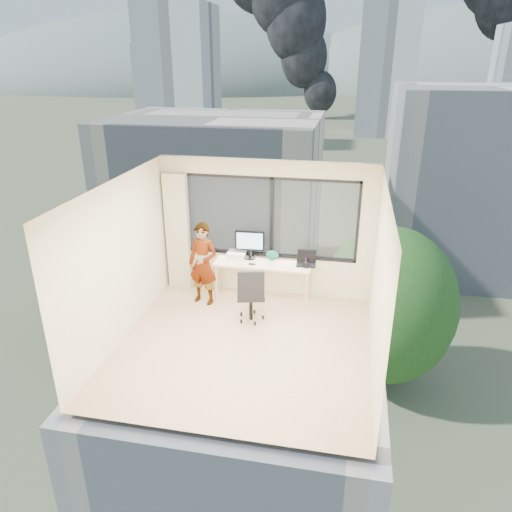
% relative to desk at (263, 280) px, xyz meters
% --- Properties ---
extents(floor, '(4.00, 4.00, 0.01)m').
position_rel_desk_xyz_m(floor, '(0.00, -1.66, -0.38)').
color(floor, '#DCB68F').
rests_on(floor, ground).
extents(ceiling, '(4.00, 4.00, 0.01)m').
position_rel_desk_xyz_m(ceiling, '(0.00, -1.66, 2.23)').
color(ceiling, white).
rests_on(ceiling, ground).
extents(wall_front, '(4.00, 0.01, 2.60)m').
position_rel_desk_xyz_m(wall_front, '(0.00, -3.66, 0.93)').
color(wall_front, beige).
rests_on(wall_front, ground).
extents(wall_left, '(0.01, 4.00, 2.60)m').
position_rel_desk_xyz_m(wall_left, '(-2.00, -1.66, 0.93)').
color(wall_left, beige).
rests_on(wall_left, ground).
extents(wall_right, '(0.01, 4.00, 2.60)m').
position_rel_desk_xyz_m(wall_right, '(2.00, -1.66, 0.93)').
color(wall_right, beige).
rests_on(wall_right, ground).
extents(window_wall, '(3.30, 0.16, 1.55)m').
position_rel_desk_xyz_m(window_wall, '(0.05, 0.34, 1.15)').
color(window_wall, black).
rests_on(window_wall, ground).
extents(curtain, '(0.45, 0.14, 2.30)m').
position_rel_desk_xyz_m(curtain, '(-1.72, 0.22, 0.77)').
color(curtain, beige).
rests_on(curtain, floor).
extents(desk, '(1.80, 0.60, 0.75)m').
position_rel_desk_xyz_m(desk, '(0.00, 0.00, 0.00)').
color(desk, beige).
rests_on(desk, floor).
extents(chair, '(0.64, 0.64, 1.04)m').
position_rel_desk_xyz_m(chair, '(-0.06, -0.82, 0.15)').
color(chair, black).
rests_on(chair, floor).
extents(person, '(0.63, 0.49, 1.56)m').
position_rel_desk_xyz_m(person, '(-1.05, -0.35, 0.40)').
color(person, '#2D2D33').
rests_on(person, floor).
extents(monitor, '(0.56, 0.15, 0.55)m').
position_rel_desk_xyz_m(monitor, '(-0.28, 0.15, 0.65)').
color(monitor, black).
rests_on(monitor, desk).
extents(game_console, '(0.35, 0.29, 0.08)m').
position_rel_desk_xyz_m(game_console, '(-0.55, 0.21, 0.42)').
color(game_console, white).
rests_on(game_console, desk).
extents(laptop, '(0.37, 0.39, 0.23)m').
position_rel_desk_xyz_m(laptop, '(0.80, 0.03, 0.49)').
color(laptop, black).
rests_on(laptop, desk).
extents(cellphone, '(0.13, 0.06, 0.01)m').
position_rel_desk_xyz_m(cellphone, '(-0.18, -0.13, 0.38)').
color(cellphone, black).
rests_on(cellphone, desk).
extents(pen_cup, '(0.08, 0.08, 0.09)m').
position_rel_desk_xyz_m(pen_cup, '(0.80, -0.08, 0.42)').
color(pen_cup, black).
rests_on(pen_cup, desk).
extents(handbag, '(0.24, 0.13, 0.18)m').
position_rel_desk_xyz_m(handbag, '(0.15, 0.17, 0.47)').
color(handbag, '#0D4F44').
rests_on(handbag, desk).
extents(exterior_ground, '(400.00, 400.00, 0.04)m').
position_rel_desk_xyz_m(exterior_ground, '(0.00, 118.34, -14.38)').
color(exterior_ground, '#515B3D').
rests_on(exterior_ground, ground).
extents(near_bldg_a, '(16.00, 12.00, 14.00)m').
position_rel_desk_xyz_m(near_bldg_a, '(-9.00, 28.34, -7.38)').
color(near_bldg_a, beige).
rests_on(near_bldg_a, exterior_ground).
extents(near_bldg_b, '(14.00, 13.00, 16.00)m').
position_rel_desk_xyz_m(near_bldg_b, '(12.00, 36.34, -6.38)').
color(near_bldg_b, white).
rests_on(near_bldg_b, exterior_ground).
extents(far_tower_a, '(14.00, 14.00, 28.00)m').
position_rel_desk_xyz_m(far_tower_a, '(-35.00, 93.34, -0.38)').
color(far_tower_a, silver).
rests_on(far_tower_a, exterior_ground).
extents(far_tower_b, '(13.00, 13.00, 30.00)m').
position_rel_desk_xyz_m(far_tower_b, '(8.00, 118.34, 0.62)').
color(far_tower_b, silver).
rests_on(far_tower_b, exterior_ground).
extents(far_tower_d, '(16.00, 14.00, 22.00)m').
position_rel_desk_xyz_m(far_tower_d, '(-60.00, 148.34, -3.38)').
color(far_tower_d, silver).
rests_on(far_tower_d, exterior_ground).
extents(hill_a, '(288.00, 216.00, 90.00)m').
position_rel_desk_xyz_m(hill_a, '(-120.00, 318.34, -14.38)').
color(hill_a, slate).
rests_on(hill_a, exterior_ground).
extents(tree_a, '(7.00, 7.00, 8.00)m').
position_rel_desk_xyz_m(tree_a, '(-16.00, 20.34, -10.38)').
color(tree_a, '#21531B').
rests_on(tree_a, exterior_ground).
extents(tree_b, '(7.60, 7.60, 9.00)m').
position_rel_desk_xyz_m(tree_b, '(4.00, 16.34, -9.88)').
color(tree_b, '#21531B').
rests_on(tree_b, exterior_ground).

